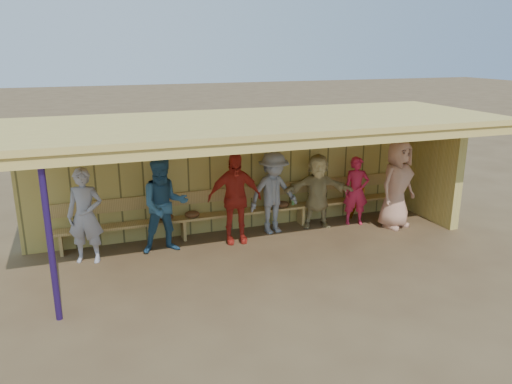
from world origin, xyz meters
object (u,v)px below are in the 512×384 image
player_c (164,205)px  player_h (397,184)px  player_e (273,193)px  player_g (356,191)px  player_a (85,216)px  bench (244,206)px  player_f (317,191)px  player_d (235,198)px

player_c → player_h: bearing=-3.0°
player_c → player_e: bearing=7.0°
player_g → player_e: bearing=-164.8°
player_a → bench: bearing=28.6°
player_a → player_f: 4.68m
player_e → player_h: player_h is taller
player_e → player_f: player_e is taller
player_a → player_e: 3.67m
player_a → player_c: size_ratio=0.95×
player_c → bench: player_c is taller
player_e → player_g: (1.87, -0.12, -0.11)m
player_a → player_h: bearing=15.6°
player_g → bench: (-2.42, 0.42, -0.22)m
player_f → player_e: bearing=-164.3°
player_c → player_e: (2.27, 0.25, -0.06)m
player_a → player_c: 1.40m
player_d → player_e: size_ratio=1.05×
player_f → player_d: bearing=-157.5°
player_d → player_g: 2.78m
player_e → player_c: bearing=176.6°
player_f → bench: 1.60m
player_f → player_g: bearing=7.9°
player_c → player_h: 4.86m
player_f → player_h: player_h is taller
player_h → player_g: bearing=129.6°
player_a → player_h: (6.25, -0.31, 0.08)m
player_c → player_h: player_h is taller
player_c → bench: 1.86m
player_d → player_e: 0.93m
player_g → player_f: bearing=-168.9°
player_d → player_h: 3.50m
player_c → player_g: player_c is taller
player_c → player_g: size_ratio=1.22×
player_d → player_g: (2.78, 0.11, -0.15)m
player_e → bench: bearing=140.9°
player_a → player_h: player_h is taller
player_h → bench: size_ratio=0.25×
player_e → bench: size_ratio=0.22×
player_c → bench: bearing=18.5°
player_d → player_g: bearing=8.7°
player_e → player_g: size_ratio=1.15×
player_f → bench: bearing=-175.5°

